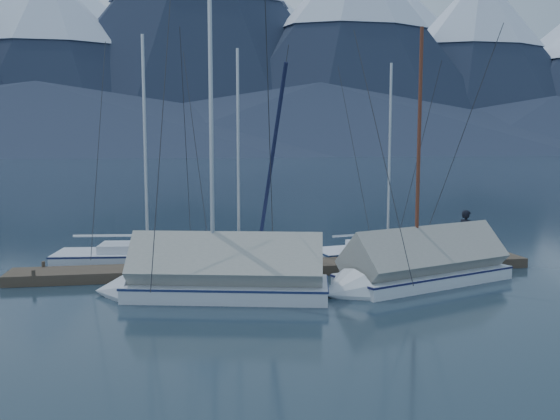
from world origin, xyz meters
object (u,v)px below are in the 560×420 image
Objects in this scene: person at (466,234)px; sailboat_open_right at (397,252)px; sailboat_covered_far at (209,281)px; sailboat_open_left at (161,258)px; sailboat_open_mid at (250,258)px; sailboat_covered_near at (412,271)px.

sailboat_open_right is at bearing 12.47° from person.
sailboat_open_left is at bearing 105.86° from sailboat_covered_far.
person is at bearing -15.87° from sailboat_open_mid.
sailboat_open_mid is at bearing 51.55° from person.
sailboat_covered_near reaches higher than sailboat_open_right.
person is (9.51, 2.78, 0.74)m from sailboat_covered_far.
sailboat_covered_far is (-1.83, -4.96, 0.32)m from sailboat_open_mid.
sailboat_covered_far reaches higher than sailboat_open_right.
sailboat_open_right is (9.33, -0.17, -0.02)m from sailboat_open_left.
sailboat_open_left reaches higher than sailboat_open_right.
sailboat_covered_far is 5.56× the size of person.
person is (11.03, -2.59, 1.05)m from sailboat_open_left.
sailboat_covered_near is (-1.33, -4.82, 0.30)m from sailboat_open_right.
sailboat_open_right is 5.01m from sailboat_covered_near.
sailboat_covered_far is at bearing -74.14° from sailboat_open_left.
sailboat_open_mid is 0.98× the size of sailboat_covered_near.
sailboat_covered_near is 3.94m from person.
sailboat_open_left is 5.31× the size of person.
sailboat_covered_near is 5.11× the size of person.
sailboat_open_right is 0.86× the size of sailboat_covered_far.
sailboat_covered_far is at bearing 83.70° from person.
sailboat_covered_far reaches higher than sailboat_open_left.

